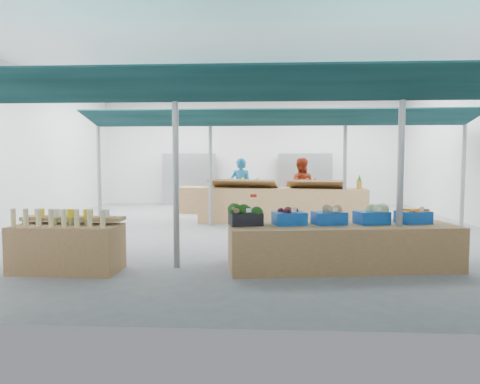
# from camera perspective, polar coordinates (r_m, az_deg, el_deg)

# --- Properties ---
(floor) EXTENTS (13.00, 13.00, 0.00)m
(floor) POSITION_cam_1_polar(r_m,az_deg,el_deg) (10.85, 1.03, -4.96)
(floor) COLOR slate
(floor) RESTS_ON ground
(hall) EXTENTS (13.00, 13.00, 13.00)m
(hall) POSITION_cam_1_polar(r_m,az_deg,el_deg) (12.19, 1.29, 8.49)
(hall) COLOR silver
(hall) RESTS_ON ground
(pole_grid) EXTENTS (10.00, 4.60, 3.00)m
(pole_grid) POSITION_cam_1_polar(r_m,az_deg,el_deg) (8.97, 5.46, 4.75)
(pole_grid) COLOR gray
(pole_grid) RESTS_ON floor
(awnings) EXTENTS (9.50, 7.08, 0.30)m
(awnings) POSITION_cam_1_polar(r_m,az_deg,el_deg) (9.04, 5.50, 10.91)
(awnings) COLOR black
(awnings) RESTS_ON pole_grid
(back_shelving_left) EXTENTS (2.00, 0.50, 2.00)m
(back_shelving_left) POSITION_cam_1_polar(r_m,az_deg,el_deg) (16.97, -6.71, 1.64)
(back_shelving_left) COLOR #B23F33
(back_shelving_left) RESTS_ON floor
(back_shelving_right) EXTENTS (2.00, 0.50, 2.00)m
(back_shelving_right) POSITION_cam_1_polar(r_m,az_deg,el_deg) (16.81, 8.60, 1.60)
(back_shelving_right) COLOR #B23F33
(back_shelving_right) RESTS_ON floor
(bottle_shelf) EXTENTS (1.65, 1.07, 1.00)m
(bottle_shelf) POSITION_cam_1_polar(r_m,az_deg,el_deg) (7.20, -21.92, -6.60)
(bottle_shelf) COLOR brown
(bottle_shelf) RESTS_ON floor
(veg_counter) EXTENTS (3.72, 1.66, 0.70)m
(veg_counter) POSITION_cam_1_polar(r_m,az_deg,el_deg) (7.13, 13.30, -6.95)
(veg_counter) COLOR brown
(veg_counter) RESTS_ON floor
(fruit_counter) EXTENTS (4.64, 1.59, 0.97)m
(fruit_counter) POSITION_cam_1_polar(r_m,az_deg,el_deg) (11.92, 5.62, -1.81)
(fruit_counter) COLOR brown
(fruit_counter) RESTS_ON floor
(far_counter) EXTENTS (4.87, 1.67, 0.86)m
(far_counter) POSITION_cam_1_polar(r_m,az_deg,el_deg) (14.03, 1.27, -1.15)
(far_counter) COLOR brown
(far_counter) RESTS_ON floor
(vendor_left) EXTENTS (0.71, 0.51, 1.82)m
(vendor_left) POSITION_cam_1_polar(r_m,az_deg,el_deg) (12.99, 0.12, 0.55)
(vendor_left) COLOR #1867A1
(vendor_left) RESTS_ON floor
(vendor_right) EXTENTS (0.96, 0.78, 1.82)m
(vendor_right) POSITION_cam_1_polar(r_m,az_deg,el_deg) (13.02, 8.05, 0.52)
(vendor_right) COLOR maroon
(vendor_right) RESTS_ON floor
(crate_broccoli) EXTENTS (0.57, 0.47, 0.35)m
(crate_broccoli) POSITION_cam_1_polar(r_m,az_deg,el_deg) (6.74, 0.75, -3.11)
(crate_broccoli) COLOR black
(crate_broccoli) RESTS_ON veg_counter
(crate_beets) EXTENTS (0.57, 0.47, 0.29)m
(crate_beets) POSITION_cam_1_polar(r_m,az_deg,el_deg) (6.85, 6.59, -3.24)
(crate_beets) COLOR #0F4BAA
(crate_beets) RESTS_ON veg_counter
(crate_celeriac) EXTENTS (0.57, 0.47, 0.31)m
(crate_celeriac) POSITION_cam_1_polar(r_m,az_deg,el_deg) (7.00, 11.81, -3.05)
(crate_celeriac) COLOR #0F4BAA
(crate_celeriac) RESTS_ON veg_counter
(crate_cabbage) EXTENTS (0.57, 0.47, 0.35)m
(crate_cabbage) POSITION_cam_1_polar(r_m,az_deg,el_deg) (7.22, 17.13, -2.81)
(crate_cabbage) COLOR #0F4BAA
(crate_cabbage) RESTS_ON veg_counter
(crate_carrots) EXTENTS (0.57, 0.47, 0.29)m
(crate_carrots) POSITION_cam_1_polar(r_m,az_deg,el_deg) (7.52, 22.08, -3.03)
(crate_carrots) COLOR #0F4BAA
(crate_carrots) RESTS_ON veg_counter
(sparrow) EXTENTS (0.12, 0.09, 0.11)m
(sparrow) POSITION_cam_1_polar(r_m,az_deg,el_deg) (6.60, -0.53, -2.48)
(sparrow) COLOR brown
(sparrow) RESTS_ON crate_broccoli
(pole_ribbon) EXTENTS (0.12, 0.12, 0.28)m
(pole_ribbon) POSITION_cam_1_polar(r_m,az_deg,el_deg) (7.55, 1.81, -0.64)
(pole_ribbon) COLOR red
(pole_ribbon) RESTS_ON pole_grid
(apple_heap_yellow) EXTENTS (2.01, 1.11, 0.27)m
(apple_heap_yellow) POSITION_cam_1_polar(r_m,az_deg,el_deg) (11.89, 0.39, 1.35)
(apple_heap_yellow) COLOR #997247
(apple_heap_yellow) RESTS_ON fruit_counter
(apple_heap_red) EXTENTS (1.62, 1.02, 0.27)m
(apple_heap_red) POSITION_cam_1_polar(r_m,az_deg,el_deg) (11.74, 10.09, 1.25)
(apple_heap_red) COLOR #997247
(apple_heap_red) RESTS_ON fruit_counter
(pineapple) EXTENTS (0.14, 0.14, 0.39)m
(pineapple) POSITION_cam_1_polar(r_m,az_deg,el_deg) (11.81, 15.61, 1.25)
(pineapple) COLOR #8C6019
(pineapple) RESTS_ON fruit_counter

